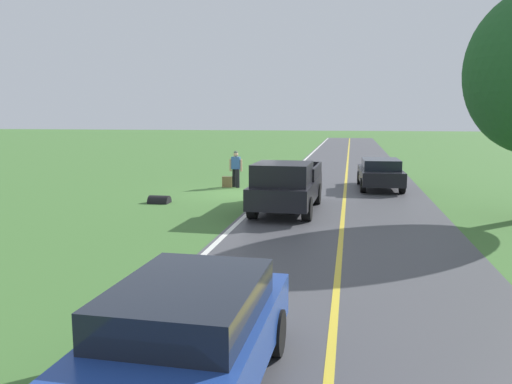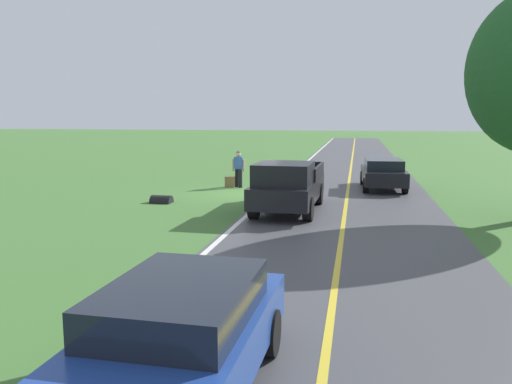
{
  "view_description": "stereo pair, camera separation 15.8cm",
  "coord_description": "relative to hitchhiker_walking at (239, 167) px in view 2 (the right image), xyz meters",
  "views": [
    {
      "loc": [
        -4.4,
        21.73,
        3.37
      ],
      "look_at": [
        -1.96,
        8.53,
        1.38
      ],
      "focal_mm": 35.89,
      "sensor_mm": 36.0,
      "label": 1
    },
    {
      "loc": [
        -4.56,
        21.7,
        3.37
      ],
      "look_at": [
        -1.96,
        8.53,
        1.38
      ],
      "focal_mm": 35.89,
      "sensor_mm": 36.0,
      "label": 2
    }
  ],
  "objects": [
    {
      "name": "ground_plane",
      "position": [
        -0.95,
        1.94,
        -0.98
      ],
      "size": [
        200.0,
        200.0,
        0.0
      ],
      "primitive_type": "plane",
      "color": "#427033"
    },
    {
      "name": "road_surface",
      "position": [
        -5.15,
        1.94,
        -0.98
      ],
      "size": [
        6.92,
        120.0,
        0.0
      ],
      "primitive_type": "cube",
      "color": "#47474C",
      "rests_on": "ground"
    },
    {
      "name": "lane_edge_line",
      "position": [
        -1.87,
        1.94,
        -0.98
      ],
      "size": [
        0.16,
        117.6,
        0.0
      ],
      "primitive_type": "cube",
      "color": "silver",
      "rests_on": "ground"
    },
    {
      "name": "lane_centre_line",
      "position": [
        -5.15,
        1.94,
        -0.98
      ],
      "size": [
        0.14,
        117.6,
        0.0
      ],
      "primitive_type": "cube",
      "color": "gold",
      "rests_on": "ground"
    },
    {
      "name": "hitchhiker_walking",
      "position": [
        0.0,
        0.0,
        0.0
      ],
      "size": [
        0.62,
        0.51,
        1.75
      ],
      "color": "black",
      "rests_on": "ground"
    },
    {
      "name": "suitcase_carried",
      "position": [
        0.42,
        0.09,
        -0.72
      ],
      "size": [
        0.46,
        0.21,
        0.51
      ],
      "primitive_type": "cube",
      "rotation": [
        0.0,
        0.0,
        1.59
      ],
      "color": "brown",
      "rests_on": "ground"
    },
    {
      "name": "pickup_truck_passing",
      "position": [
        -3.15,
        5.9,
        -0.01
      ],
      "size": [
        2.21,
        5.45,
        1.82
      ],
      "color": "black",
      "rests_on": "ground"
    },
    {
      "name": "sedan_near_oncoming",
      "position": [
        -6.73,
        -0.71,
        -0.23
      ],
      "size": [
        2.06,
        4.46,
        1.41
      ],
      "color": "black",
      "rests_on": "ground"
    },
    {
      "name": "sedan_ahead_same_lane",
      "position": [
        -3.48,
        18.19,
        -0.23
      ],
      "size": [
        2.01,
        4.44,
        1.41
      ],
      "color": "navy",
      "rests_on": "ground"
    },
    {
      "name": "drainage_culvert",
      "position": [
        1.96,
        4.96,
        -0.98
      ],
      "size": [
        0.8,
        0.6,
        0.6
      ],
      "primitive_type": "cylinder",
      "rotation": [
        0.0,
        1.57,
        0.0
      ],
      "color": "black",
      "rests_on": "ground"
    }
  ]
}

